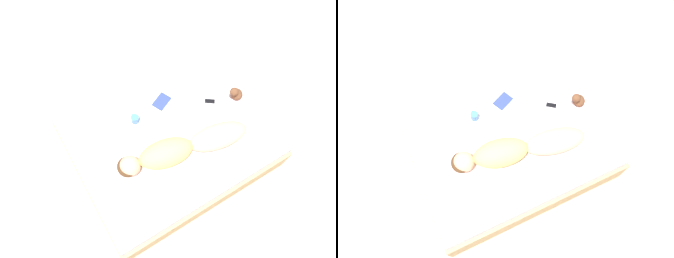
# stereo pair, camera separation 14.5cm
# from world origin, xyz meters

# --- Properties ---
(ground_plane) EXTENTS (12.00, 12.00, 0.00)m
(ground_plane) POSITION_xyz_m (0.00, 0.00, 0.00)
(ground_plane) COLOR #B7A88E
(bed) EXTENTS (1.64, 2.02, 0.53)m
(bed) POSITION_xyz_m (0.00, 0.00, 0.26)
(bed) COLOR tan
(bed) RESTS_ON ground_plane
(person) EXTENTS (0.49, 1.37, 0.23)m
(person) POSITION_xyz_m (-0.24, 0.05, 0.63)
(person) COLOR tan
(person) RESTS_ON bed
(open_magazine) EXTENTS (0.50, 0.43, 0.01)m
(open_magazine) POSITION_xyz_m (0.25, -0.15, 0.54)
(open_magazine) COLOR silver
(open_magazine) RESTS_ON bed
(coffee_mug) EXTENTS (0.12, 0.08, 0.10)m
(coffee_mug) POSITION_xyz_m (0.29, 0.24, 0.58)
(coffee_mug) COLOR teal
(coffee_mug) RESTS_ON bed
(cell_phone) EXTENTS (0.13, 0.14, 0.01)m
(cell_phone) POSITION_xyz_m (0.08, -0.55, 0.54)
(cell_phone) COLOR silver
(cell_phone) RESTS_ON bed
(plush_toy) EXTENTS (0.14, 0.16, 0.19)m
(plush_toy) POSITION_xyz_m (-0.01, -0.81, 0.62)
(plush_toy) COLOR brown
(plush_toy) RESTS_ON bed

